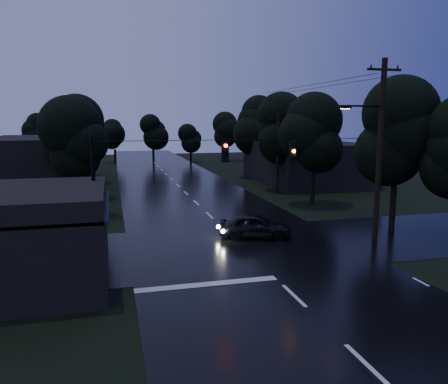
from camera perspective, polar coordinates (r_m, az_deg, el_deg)
name	(u,v)px	position (r m, az deg, el deg)	size (l,w,h in m)	color
ground	(366,365)	(13.69, 18.09, -20.69)	(160.00, 160.00, 0.00)	black
main_road	(186,193)	(40.98, -4.98, -0.18)	(12.00, 120.00, 0.02)	black
cross_street	(242,246)	(23.84, 2.33, -7.12)	(60.00, 9.00, 0.02)	black
building_far_right	(306,162)	(48.71, 10.66, 3.82)	(10.00, 14.00, 4.40)	black
building_far_left	(40,161)	(50.58, -22.88, 3.79)	(10.00, 16.00, 5.00)	black
utility_pole_main	(378,148)	(25.22, 19.51, 5.42)	(3.50, 0.30, 10.00)	black
utility_pole_far	(278,152)	(40.82, 7.03, 5.24)	(2.00, 0.30, 7.50)	black
anchor_pole_left	(95,202)	(21.22, -16.56, -1.23)	(0.18, 0.18, 6.00)	black
span_signals	(259,151)	(22.13, 4.57, 5.41)	(15.00, 0.37, 1.12)	black
tree_corner_near	(397,133)	(28.31, 21.71, 7.15)	(4.48, 4.48, 9.44)	black
tree_left_a	(76,142)	(31.99, -18.82, 6.14)	(3.92, 3.92, 8.26)	black
tree_left_b	(75,134)	(39.99, -18.90, 7.22)	(4.20, 4.20, 8.85)	black
tree_left_c	(76,127)	(50.00, -18.78, 7.98)	(4.48, 4.48, 9.44)	black
tree_right_a	(314,135)	(35.53, 11.72, 7.32)	(4.20, 4.20, 8.85)	black
tree_right_b	(283,128)	(43.07, 7.73, 8.25)	(4.48, 4.48, 9.44)	black
tree_right_c	(256,124)	(52.65, 4.19, 8.90)	(4.76, 4.76, 10.03)	black
car	(255,226)	(25.44, 4.12, -4.44)	(1.66, 4.12, 1.40)	black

